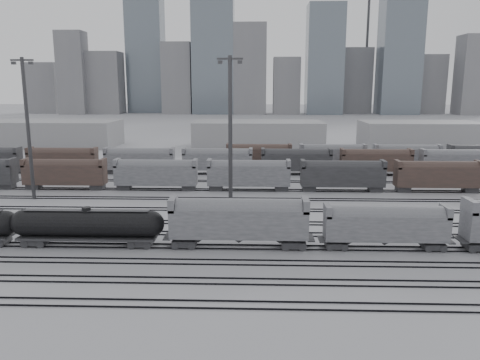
{
  "coord_description": "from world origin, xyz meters",
  "views": [
    {
      "loc": [
        9.24,
        -51.71,
        18.75
      ],
      "look_at": [
        6.76,
        21.69,
        4.0
      ],
      "focal_mm": 35.0,
      "sensor_mm": 36.0,
      "label": 1
    }
  ],
  "objects_px": {
    "hopper_car_b": "(386,223)",
    "light_mast_c": "(230,133)",
    "hopper_car_a": "(239,218)",
    "tank_car_b": "(87,225)"
  },
  "relations": [
    {
      "from": "tank_car_b",
      "to": "hopper_car_a",
      "type": "height_order",
      "value": "hopper_car_a"
    },
    {
      "from": "hopper_car_a",
      "to": "hopper_car_b",
      "type": "height_order",
      "value": "hopper_car_a"
    },
    {
      "from": "tank_car_b",
      "to": "hopper_car_b",
      "type": "relative_size",
      "value": 1.29
    },
    {
      "from": "tank_car_b",
      "to": "hopper_car_b",
      "type": "bearing_deg",
      "value": 0.0
    },
    {
      "from": "light_mast_c",
      "to": "hopper_car_a",
      "type": "bearing_deg",
      "value": -83.05
    },
    {
      "from": "hopper_car_a",
      "to": "hopper_car_b",
      "type": "xyz_separation_m",
      "value": [
        17.08,
        0.0,
        -0.44
      ]
    },
    {
      "from": "tank_car_b",
      "to": "light_mast_c",
      "type": "relative_size",
      "value": 0.8
    },
    {
      "from": "hopper_car_b",
      "to": "light_mast_c",
      "type": "xyz_separation_m",
      "value": [
        -18.81,
        14.25,
        9.05
      ]
    },
    {
      "from": "hopper_car_a",
      "to": "light_mast_c",
      "type": "distance_m",
      "value": 16.74
    },
    {
      "from": "hopper_car_a",
      "to": "tank_car_b",
      "type": "bearing_deg",
      "value": -180.0
    }
  ]
}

